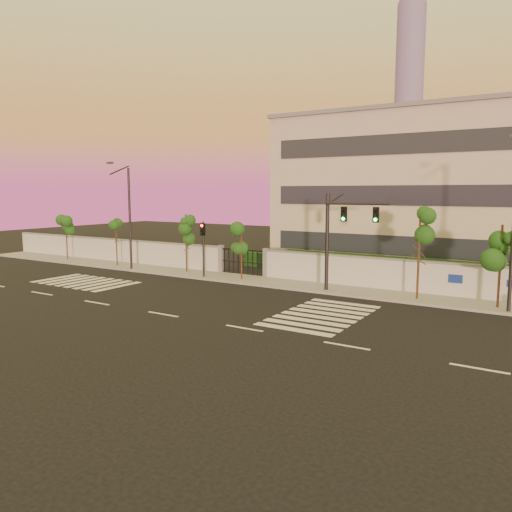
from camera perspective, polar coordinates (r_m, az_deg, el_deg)
The scene contains 16 objects.
ground at distance 26.22m, azimuth -10.58°, elevation -6.57°, with size 120.00×120.00×0.00m, color black.
sidewalk at distance 34.49m, azimuth 1.28°, elevation -2.96°, with size 60.00×3.00×0.15m, color gray.
perimeter_wall at distance 35.56m, azimuth 2.66°, elevation -1.03°, with size 60.00×0.36×2.20m.
hedge_row at distance 37.51m, azimuth 6.13°, elevation -1.01°, with size 41.00×4.25×1.80m.
institutional_building at distance 41.51m, azimuth 20.57°, elevation 6.76°, with size 24.40×12.40×12.25m.
distant_skyscraper at distance 314.79m, azimuth 17.06°, elevation 17.25°, with size 16.00×16.00×118.00m.
road_markings at distance 29.98m, azimuth -7.96°, elevation -4.73°, with size 57.00×7.62×0.02m.
street_tree_a at distance 48.29m, azimuth -20.86°, elevation 2.93°, with size 1.30×1.04×3.98m.
street_tree_b at distance 43.11m, azimuth -15.67°, elevation 2.71°, with size 1.30×1.04×4.03m.
street_tree_c at distance 38.46m, azimuth -7.98°, elevation 2.96°, with size 1.33×1.06×4.56m.
street_tree_d at distance 34.75m, azimuth -1.63°, elevation 1.78°, with size 1.42×1.13×3.90m.
street_tree_e at distance 29.68m, azimuth 18.26°, elevation 2.59°, with size 1.61×1.28×5.41m.
street_tree_f at distance 29.15m, azimuth 26.27°, elevation 0.88°, with size 1.60×1.28×4.55m.
traffic_signal_main at distance 30.88m, azimuth 9.45°, elevation 2.87°, with size 3.84×1.22×6.16m.
traffic_signal_secondary at distance 36.06m, azimuth -6.06°, elevation 1.53°, with size 0.32×0.32×4.12m.
streetlight_west at distance 40.46m, azimuth -14.42°, elevation 4.75°, with size 0.51×2.04×8.47m.
Camera 1 is at (17.29, -18.69, 6.26)m, focal length 35.00 mm.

